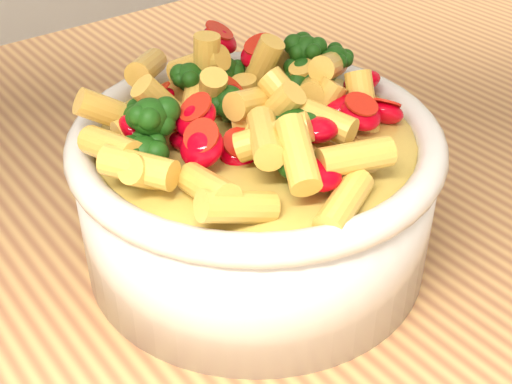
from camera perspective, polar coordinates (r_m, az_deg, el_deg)
table at (r=0.60m, az=-0.11°, el=-8.85°), size 1.20×0.80×0.90m
serving_bowl at (r=0.46m, az=0.00°, el=0.13°), size 0.23×0.23×0.10m
pasta_salad at (r=0.43m, az=-0.00°, el=6.94°), size 0.19×0.19×0.04m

